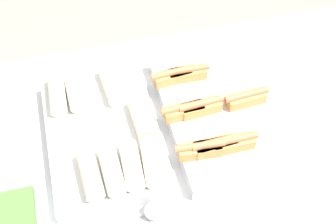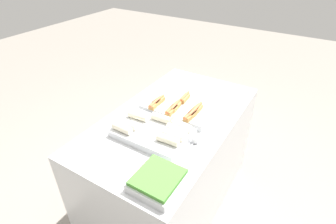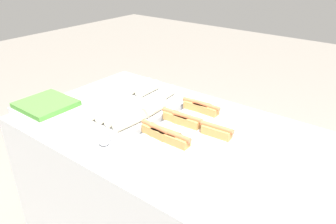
{
  "view_description": "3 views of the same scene",
  "coord_description": "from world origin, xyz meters",
  "px_view_note": "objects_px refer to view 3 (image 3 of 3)",
  "views": [
    {
      "loc": [
        -0.29,
        -0.88,
        2.09
      ],
      "look_at": [
        -0.06,
        0.0,
        1.02
      ],
      "focal_mm": 50.0,
      "sensor_mm": 36.0,
      "label": 1
    },
    {
      "loc": [
        -1.39,
        -0.82,
        2.05
      ],
      "look_at": [
        -0.06,
        0.0,
        1.02
      ],
      "focal_mm": 28.0,
      "sensor_mm": 36.0,
      "label": 2
    },
    {
      "loc": [
        0.74,
        -1.03,
        1.67
      ],
      "look_at": [
        -0.06,
        0.0,
        1.02
      ],
      "focal_mm": 35.0,
      "sensor_mm": 36.0,
      "label": 3
    }
  ],
  "objects_px": {
    "tray_side_front": "(47,109)",
    "serving_spoon_near": "(101,140)",
    "tray_wraps": "(135,109)",
    "tray_hotdogs": "(194,131)"
  },
  "relations": [
    {
      "from": "tray_hotdogs",
      "to": "tray_wraps",
      "type": "height_order",
      "value": "tray_wraps"
    },
    {
      "from": "tray_wraps",
      "to": "serving_spoon_near",
      "type": "height_order",
      "value": "tray_wraps"
    },
    {
      "from": "tray_wraps",
      "to": "tray_side_front",
      "type": "relative_size",
      "value": 1.85
    },
    {
      "from": "tray_hotdogs",
      "to": "serving_spoon_near",
      "type": "height_order",
      "value": "tray_hotdogs"
    },
    {
      "from": "tray_wraps",
      "to": "tray_side_front",
      "type": "xyz_separation_m",
      "value": [
        -0.34,
        -0.26,
        -0.0
      ]
    },
    {
      "from": "serving_spoon_near",
      "to": "tray_wraps",
      "type": "bearing_deg",
      "value": 103.2
    },
    {
      "from": "tray_hotdogs",
      "to": "tray_side_front",
      "type": "height_order",
      "value": "tray_hotdogs"
    },
    {
      "from": "tray_side_front",
      "to": "serving_spoon_near",
      "type": "xyz_separation_m",
      "value": [
        0.4,
        -0.01,
        -0.01
      ]
    },
    {
      "from": "tray_hotdogs",
      "to": "tray_wraps",
      "type": "bearing_deg",
      "value": -179.72
    },
    {
      "from": "tray_wraps",
      "to": "tray_side_front",
      "type": "height_order",
      "value": "tray_wraps"
    }
  ]
}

